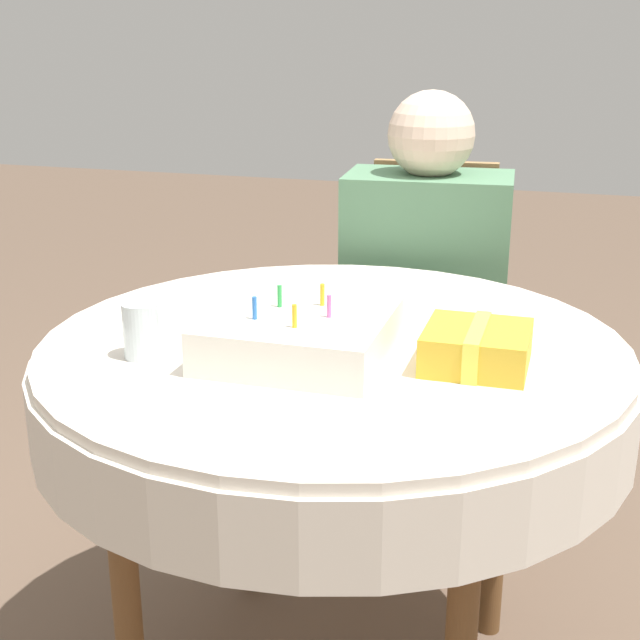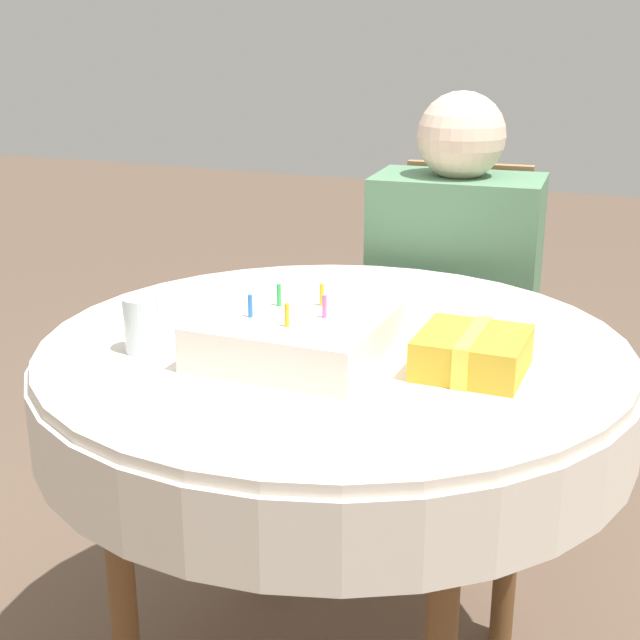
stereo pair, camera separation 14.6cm
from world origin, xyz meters
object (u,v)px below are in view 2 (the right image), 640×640
object	(u,v)px
birthday_cake	(297,334)
drinking_glass	(142,325)
gift_box	(472,353)
person	(453,277)
chair	(456,339)

from	to	relation	value
birthday_cake	drinking_glass	world-z (taller)	birthday_cake
birthday_cake	gift_box	world-z (taller)	birthday_cake
drinking_glass	gift_box	size ratio (longest dim) A/B	0.55
drinking_glass	birthday_cake	bearing A→B (deg)	17.88
person	birthday_cake	distance (m)	0.82
drinking_glass	gift_box	world-z (taller)	drinking_glass
chair	person	bearing A→B (deg)	-90.00
chair	person	size ratio (longest dim) A/B	0.83
birthday_cake	gift_box	bearing A→B (deg)	7.50
chair	gift_box	xyz separation A→B (m)	(0.23, -0.86, 0.29)
birthday_cake	drinking_glass	distance (m)	0.27
chair	person	world-z (taller)	person
birthday_cake	drinking_glass	xyz separation A→B (m)	(-0.26, -0.08, 0.01)
person	gift_box	distance (m)	0.81
drinking_glass	chair	bearing A→B (deg)	71.80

